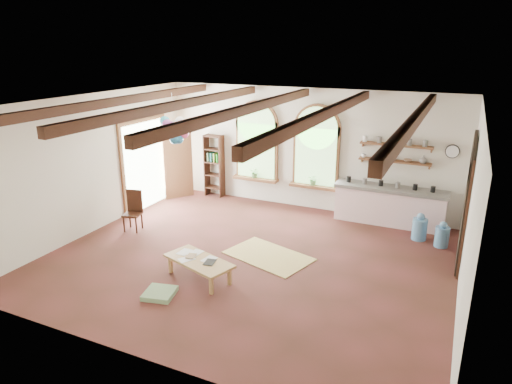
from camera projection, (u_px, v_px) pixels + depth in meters
The scene contains 27 objects.
floor at pixel (249, 258), 9.50m from camera, with size 8.00×8.00×0.00m, color #5E2926.
ceiling_beams at pixel (248, 109), 8.54m from camera, with size 6.20×6.80×0.18m, color #3D2013, non-canonical shape.
window_left at pixel (257, 144), 12.51m from camera, with size 1.30×0.28×2.20m.
window_right at pixel (316, 150), 11.83m from camera, with size 1.30×0.28×2.20m.
left_doorway at pixel (145, 165), 12.27m from camera, with size 0.10×1.90×2.50m, color brown.
right_doorway at pixel (464, 214), 8.88m from camera, with size 0.10×1.30×2.40m, color black.
kitchen_counter at pixel (389, 205), 11.20m from camera, with size 2.68×0.62×0.94m.
wall_shelf_lower at pixel (395, 161), 11.02m from camera, with size 1.70×0.24×0.04m, color brown.
wall_shelf_upper at pixel (396, 145), 10.90m from camera, with size 1.70×0.24×0.04m, color brown.
wall_clock at pixel (452, 151), 10.48m from camera, with size 0.32×0.32×0.04m, color black.
bookshelf at pixel (214, 166), 13.16m from camera, with size 0.53×0.32×1.80m.
coffee_table at pixel (199, 262), 8.58m from camera, with size 1.51×1.03×0.39m.
side_chair at pixel (133, 219), 10.87m from camera, with size 0.46×0.46×0.97m.
floor_mat at pixel (268, 256), 9.59m from camera, with size 1.74×1.08×0.02m, color #D2BF69.
floor_cushion at pixel (160, 293), 8.08m from camera, with size 0.52×0.52×0.09m, color gray.
water_jug_a at pixel (420, 228), 10.34m from camera, with size 0.33×0.33×0.64m.
water_jug_b at pixel (442, 236), 9.98m from camera, with size 0.30×0.30×0.58m.
balloon_cluster at pixel (174, 131), 10.59m from camera, with size 0.85×0.89×1.15m.
table_book at pixel (187, 256), 8.71m from camera, with size 0.17×0.24×0.02m, color olive.
tablet at pixel (210, 262), 8.46m from camera, with size 0.18×0.26×0.01m, color black.
potted_plant_left at pixel (255, 172), 12.66m from camera, with size 0.27×0.23×0.30m, color #598C4C.
potted_plant_right at pixel (314, 180), 11.98m from camera, with size 0.27×0.23×0.30m, color #598C4C.
shelf_cup_a at pixel (364, 155), 11.30m from camera, with size 0.12×0.10×0.10m, color white.
shelf_cup_b at pixel (378, 157), 11.16m from camera, with size 0.10×0.10×0.09m, color beige.
shelf_bowl_a at pixel (393, 159), 11.03m from camera, with size 0.22×0.22×0.05m, color beige.
shelf_bowl_b at pixel (408, 160), 10.89m from camera, with size 0.20×0.20×0.06m, color #8C664C.
shelf_vase at pixel (423, 159), 10.73m from camera, with size 0.18×0.18×0.19m, color slate.
Camera 1 is at (3.74, -7.75, 4.27)m, focal length 32.00 mm.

